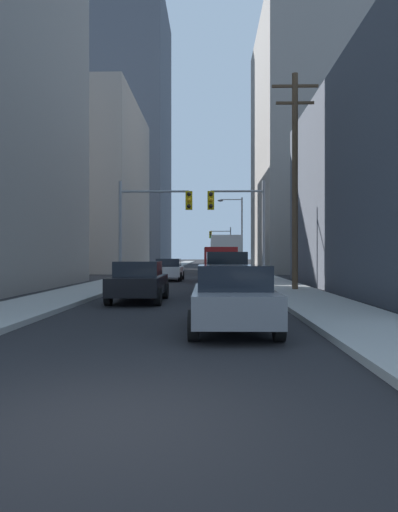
% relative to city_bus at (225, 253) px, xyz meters
% --- Properties ---
extents(ground_plane, '(400.00, 400.00, 0.00)m').
position_rel_city_bus_xyz_m(ground_plane, '(-2.42, -38.53, -1.93)').
color(ground_plane, black).
extents(sidewalk_left, '(2.66, 160.00, 0.15)m').
position_rel_city_bus_xyz_m(sidewalk_left, '(-7.24, 11.47, -1.85)').
color(sidewalk_left, '#9E9E99').
rests_on(sidewalk_left, ground).
extents(sidewalk_right, '(2.66, 160.00, 0.15)m').
position_rel_city_bus_xyz_m(sidewalk_right, '(2.40, 11.47, -1.85)').
color(sidewalk_right, '#9E9E99').
rests_on(sidewalk_right, ground).
extents(city_bus, '(2.67, 11.53, 3.40)m').
position_rel_city_bus_xyz_m(city_bus, '(0.00, 0.00, 0.00)').
color(city_bus, silver).
rests_on(city_bus, ground).
extents(pickup_truck_blue, '(2.20, 5.44, 1.90)m').
position_rel_city_bus_xyz_m(pickup_truck_blue, '(-0.61, -22.59, -1.00)').
color(pickup_truck_blue, navy).
rests_on(pickup_truck_blue, ground).
extents(cargo_van_red, '(2.16, 5.25, 2.26)m').
position_rel_city_bus_xyz_m(cargo_van_red, '(-0.74, -12.42, -0.64)').
color(cargo_van_red, maroon).
rests_on(cargo_van_red, ground).
extents(sedan_grey, '(1.95, 4.21, 1.52)m').
position_rel_city_bus_xyz_m(sedan_grey, '(-0.82, -32.51, -1.16)').
color(sedan_grey, slate).
rests_on(sedan_grey, ground).
extents(sedan_black, '(1.95, 4.21, 1.52)m').
position_rel_city_bus_xyz_m(sedan_black, '(-4.02, -25.86, -1.16)').
color(sedan_black, black).
rests_on(sedan_black, ground).
extents(sedan_white, '(1.95, 4.22, 1.52)m').
position_rel_city_bus_xyz_m(sedan_white, '(-4.22, -11.04, -1.16)').
color(sedan_white, white).
rests_on(sedan_white, ground).
extents(traffic_signal_near_left, '(4.22, 0.44, 6.00)m').
position_rel_city_bus_xyz_m(traffic_signal_near_left, '(-4.70, -16.66, 2.13)').
color(traffic_signal_near_left, gray).
rests_on(traffic_signal_near_left, ground).
extents(traffic_signal_near_right, '(3.28, 0.44, 6.00)m').
position_rel_city_bus_xyz_m(traffic_signal_near_right, '(0.30, -16.66, 2.09)').
color(traffic_signal_near_right, gray).
rests_on(traffic_signal_near_right, ground).
extents(traffic_signal_far_right, '(3.31, 0.44, 6.00)m').
position_rel_city_bus_xyz_m(traffic_signal_far_right, '(0.28, 27.27, 2.09)').
color(traffic_signal_far_right, gray).
rests_on(traffic_signal_far_right, ground).
extents(utility_pole_right, '(2.20, 0.28, 10.38)m').
position_rel_city_bus_xyz_m(utility_pole_right, '(2.67, -21.00, 3.54)').
color(utility_pole_right, brown).
rests_on(utility_pole_right, ground).
extents(street_lamp_right, '(2.50, 0.32, 7.50)m').
position_rel_city_bus_xyz_m(street_lamp_right, '(1.37, 3.20, 2.62)').
color(street_lamp_right, gray).
rests_on(street_lamp_right, ground).
extents(building_left_mid_office, '(19.65, 19.05, 18.49)m').
position_rel_city_bus_xyz_m(building_left_mid_office, '(-19.24, 8.57, 7.32)').
color(building_left_mid_office, gray).
rests_on(building_left_mid_office, ground).
extents(building_left_far_tower, '(25.31, 22.49, 50.72)m').
position_rel_city_bus_xyz_m(building_left_far_tower, '(-22.66, 48.42, 23.43)').
color(building_left_far_tower, '#4C515B').
rests_on(building_left_far_tower, ground).
extents(building_right_mid_block, '(22.67, 19.97, 27.45)m').
position_rel_city_bus_xyz_m(building_right_mid_block, '(15.32, 8.71, 11.80)').
color(building_right_mid_block, gray).
rests_on(building_right_mid_block, ground).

